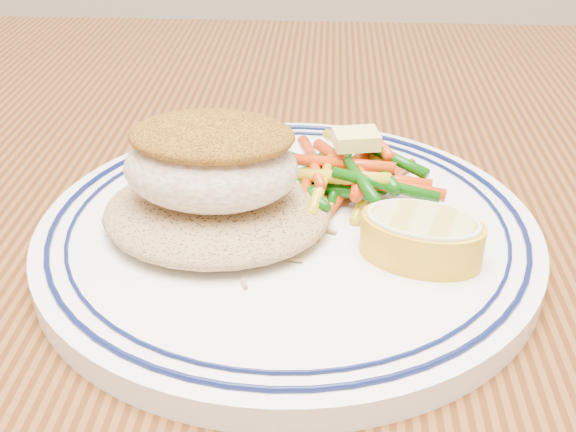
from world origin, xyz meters
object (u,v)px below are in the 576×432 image
Objects in this scene: rice_pilaf at (217,206)px; fish_fillet at (211,160)px; dining_table at (276,366)px; lemon_wedge at (422,236)px; vegetable_pile at (349,174)px; plate at (288,232)px.

fish_fillet is at bearing -127.44° from rice_pilaf.
fish_fillet is at bearing -161.32° from dining_table.
lemon_wedge is (0.11, -0.02, -0.03)m from fish_fillet.
dining_table is 0.14m from vegetable_pile.
dining_table is 14.11× the size of vegetable_pile.
fish_fillet is 0.12m from lemon_wedge.
fish_fillet is (-0.04, -0.01, 0.05)m from plate.
rice_pilaf is 1.31× the size of fish_fillet.
rice_pilaf is 0.08m from vegetable_pile.
rice_pilaf is (-0.03, -0.01, 0.12)m from dining_table.
lemon_wedge reaches higher than dining_table.
plate is 2.63× the size of vegetable_pile.
dining_table is 0.11m from plate.
plate reaches higher than dining_table.
plate is at bearing -32.37° from dining_table.
dining_table is 0.16m from fish_fillet.
rice_pilaf reaches higher than plate.
dining_table is 0.13m from rice_pilaf.
rice_pilaf is 1.19× the size of vegetable_pile.
fish_fillet is at bearing -171.75° from plate.
dining_table is at bearing 18.68° from fish_fillet.
dining_table is at bearing -144.06° from vegetable_pile.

